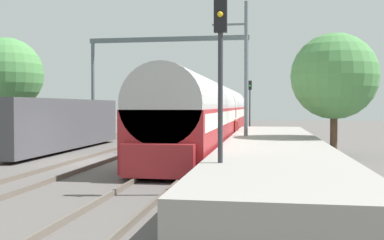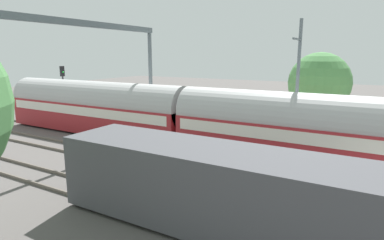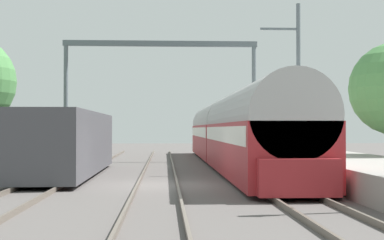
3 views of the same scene
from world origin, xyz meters
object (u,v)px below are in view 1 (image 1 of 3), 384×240
railway_signal_near (220,71)px  catenary_gantry (168,65)px  railway_signal_far (250,99)px  freight_car (54,124)px  passenger_train (214,114)px  person_crossing (235,129)px

railway_signal_near → catenary_gantry: (-6.31, 22.35, 2.20)m
railway_signal_far → catenary_gantry: catenary_gantry is taller
freight_car → railway_signal_near: size_ratio=2.40×
passenger_train → railway_signal_near: 18.27m
railway_signal_near → railway_signal_far: bearing=90.5°
passenger_train → person_crossing: (1.51, -1.46, -0.94)m
freight_car → railway_signal_near: (10.44, -11.32, 1.97)m
catenary_gantry → railway_signal_near: bearing=-74.2°
person_crossing → railway_signal_near: size_ratio=0.32×
person_crossing → freight_car: bearing=86.1°
passenger_train → person_crossing: bearing=-44.0°
passenger_train → catenary_gantry: 6.98m
passenger_train → catenary_gantry: (-4.13, 4.27, 3.67)m
freight_car → railway_signal_far: (10.17, 20.75, 1.70)m
freight_car → passenger_train: bearing=39.3°
person_crossing → catenary_gantry: (-5.63, 5.73, 4.61)m
passenger_train → freight_car: (-8.25, -6.76, -0.50)m
railway_signal_far → freight_car: bearing=-116.1°
person_crossing → railway_signal_far: size_ratio=0.35×
passenger_train → catenary_gantry: size_ratio=2.60×
passenger_train → railway_signal_far: bearing=82.2°
freight_car → person_crossing: freight_car is taller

